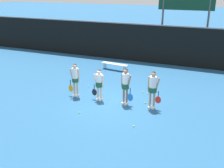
{
  "coord_description": "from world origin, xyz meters",
  "views": [
    {
      "loc": [
        4.66,
        -11.01,
        5.44
      ],
      "look_at": [
        -0.02,
        0.02,
        0.95
      ],
      "focal_mm": 42.0,
      "sensor_mm": 36.0,
      "label": 1
    }
  ],
  "objects_px": {
    "tennis_ball_3": "(143,92)",
    "tennis_ball_4": "(89,86)",
    "tennis_ball_2": "(148,93)",
    "tennis_ball_6": "(80,113)",
    "player_3": "(153,87)",
    "bench_courtside": "(115,65)",
    "player_2": "(126,84)",
    "tennis_ball_1": "(145,103)",
    "scoreboard": "(186,3)",
    "tennis_ball_5": "(134,126)",
    "tennis_ball_0": "(125,92)",
    "player_0": "(75,77)",
    "player_1": "(99,82)"
  },
  "relations": [
    {
      "from": "player_2",
      "to": "tennis_ball_3",
      "type": "distance_m",
      "value": 2.06
    },
    {
      "from": "player_0",
      "to": "tennis_ball_1",
      "type": "distance_m",
      "value": 3.8
    },
    {
      "from": "player_2",
      "to": "tennis_ball_4",
      "type": "distance_m",
      "value": 3.26
    },
    {
      "from": "tennis_ball_2",
      "to": "tennis_ball_6",
      "type": "bearing_deg",
      "value": -123.18
    },
    {
      "from": "player_3",
      "to": "tennis_ball_6",
      "type": "relative_size",
      "value": 28.05
    },
    {
      "from": "tennis_ball_3",
      "to": "tennis_ball_5",
      "type": "relative_size",
      "value": 0.99
    },
    {
      "from": "player_2",
      "to": "player_3",
      "type": "xyz_separation_m",
      "value": [
        1.32,
        0.07,
        0.02
      ]
    },
    {
      "from": "player_0",
      "to": "tennis_ball_6",
      "type": "distance_m",
      "value": 2.27
    },
    {
      "from": "tennis_ball_1",
      "to": "tennis_ball_4",
      "type": "distance_m",
      "value": 3.78
    },
    {
      "from": "player_2",
      "to": "tennis_ball_5",
      "type": "xyz_separation_m",
      "value": [
        1.09,
        -1.96,
        -1.04
      ]
    },
    {
      "from": "scoreboard",
      "to": "bench_courtside",
      "type": "distance_m",
      "value": 6.71
    },
    {
      "from": "player_0",
      "to": "tennis_ball_2",
      "type": "height_order",
      "value": "player_0"
    },
    {
      "from": "player_3",
      "to": "tennis_ball_1",
      "type": "distance_m",
      "value": 1.19
    },
    {
      "from": "bench_courtside",
      "to": "player_3",
      "type": "height_order",
      "value": "player_3"
    },
    {
      "from": "tennis_ball_3",
      "to": "bench_courtside",
      "type": "bearing_deg",
      "value": 132.94
    },
    {
      "from": "tennis_ball_5",
      "to": "tennis_ball_6",
      "type": "bearing_deg",
      "value": 175.58
    },
    {
      "from": "player_0",
      "to": "tennis_ball_3",
      "type": "xyz_separation_m",
      "value": [
        3.12,
        1.82,
        -1.01
      ]
    },
    {
      "from": "player_0",
      "to": "tennis_ball_5",
      "type": "distance_m",
      "value": 4.38
    },
    {
      "from": "player_0",
      "to": "tennis_ball_5",
      "type": "bearing_deg",
      "value": -36.4
    },
    {
      "from": "scoreboard",
      "to": "tennis_ball_6",
      "type": "bearing_deg",
      "value": -105.11
    },
    {
      "from": "tennis_ball_3",
      "to": "tennis_ball_4",
      "type": "height_order",
      "value": "tennis_ball_3"
    },
    {
      "from": "tennis_ball_2",
      "to": "tennis_ball_3",
      "type": "xyz_separation_m",
      "value": [
        -0.3,
        0.06,
        -0.0
      ]
    },
    {
      "from": "player_0",
      "to": "tennis_ball_2",
      "type": "relative_size",
      "value": 25.57
    },
    {
      "from": "player_1",
      "to": "tennis_ball_5",
      "type": "xyz_separation_m",
      "value": [
        2.48,
        -1.92,
        -0.92
      ]
    },
    {
      "from": "bench_courtside",
      "to": "player_0",
      "type": "bearing_deg",
      "value": -84.88
    },
    {
      "from": "tennis_ball_3",
      "to": "player_0",
      "type": "bearing_deg",
      "value": -149.69
    },
    {
      "from": "tennis_ball_6",
      "to": "player_3",
      "type": "bearing_deg",
      "value": 32.29
    },
    {
      "from": "player_0",
      "to": "player_3",
      "type": "bearing_deg",
      "value": -8.11
    },
    {
      "from": "tennis_ball_2",
      "to": "player_0",
      "type": "bearing_deg",
      "value": -152.65
    },
    {
      "from": "tennis_ball_2",
      "to": "scoreboard",
      "type": "bearing_deg",
      "value": 85.24
    },
    {
      "from": "player_2",
      "to": "tennis_ball_0",
      "type": "height_order",
      "value": "player_2"
    },
    {
      "from": "tennis_ball_6",
      "to": "bench_courtside",
      "type": "bearing_deg",
      "value": 98.81
    },
    {
      "from": "tennis_ball_0",
      "to": "tennis_ball_6",
      "type": "bearing_deg",
      "value": -108.89
    },
    {
      "from": "bench_courtside",
      "to": "player_2",
      "type": "height_order",
      "value": "player_2"
    },
    {
      "from": "tennis_ball_2",
      "to": "tennis_ball_6",
      "type": "height_order",
      "value": "tennis_ball_2"
    },
    {
      "from": "scoreboard",
      "to": "tennis_ball_5",
      "type": "distance_m",
      "value": 11.55
    },
    {
      "from": "bench_courtside",
      "to": "tennis_ball_6",
      "type": "bearing_deg",
      "value": -74.66
    },
    {
      "from": "player_3",
      "to": "tennis_ball_6",
      "type": "bearing_deg",
      "value": -147.41
    },
    {
      "from": "scoreboard",
      "to": "bench_courtside",
      "type": "height_order",
      "value": "scoreboard"
    },
    {
      "from": "player_1",
      "to": "tennis_ball_3",
      "type": "bearing_deg",
      "value": 47.46
    },
    {
      "from": "tennis_ball_6",
      "to": "tennis_ball_3",
      "type": "bearing_deg",
      "value": 60.82
    },
    {
      "from": "player_0",
      "to": "tennis_ball_0",
      "type": "xyz_separation_m",
      "value": [
        2.22,
        1.41,
        -1.0
      ]
    },
    {
      "from": "player_1",
      "to": "tennis_ball_1",
      "type": "xyz_separation_m",
      "value": [
        2.28,
        0.48,
        -0.92
      ]
    },
    {
      "from": "player_0",
      "to": "player_1",
      "type": "height_order",
      "value": "player_0"
    },
    {
      "from": "player_2",
      "to": "player_3",
      "type": "height_order",
      "value": "player_3"
    },
    {
      "from": "tennis_ball_1",
      "to": "tennis_ball_5",
      "type": "distance_m",
      "value": 2.4
    },
    {
      "from": "tennis_ball_0",
      "to": "tennis_ball_2",
      "type": "distance_m",
      "value": 1.25
    },
    {
      "from": "tennis_ball_1",
      "to": "tennis_ball_5",
      "type": "bearing_deg",
      "value": -85.28
    },
    {
      "from": "tennis_ball_4",
      "to": "tennis_ball_5",
      "type": "xyz_separation_m",
      "value": [
        3.84,
        -3.37,
        0.0
      ]
    },
    {
      "from": "tennis_ball_2",
      "to": "player_1",
      "type": "bearing_deg",
      "value": -140.06
    }
  ]
}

